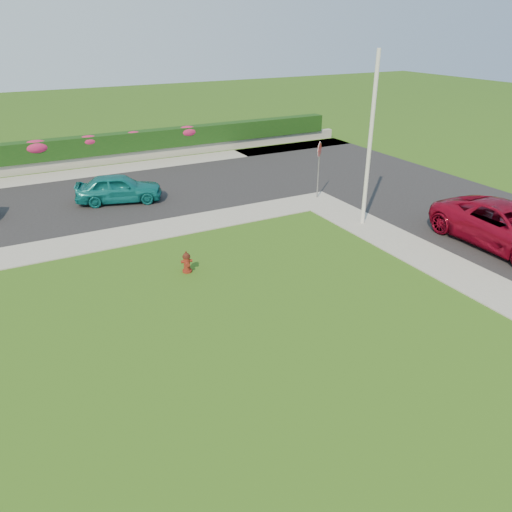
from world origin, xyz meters
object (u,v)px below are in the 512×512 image
suv_red (508,227)px  sedan_teal (119,188)px  fire_hydrant (187,262)px  stop_sign (319,156)px  utility_pole (370,142)px

suv_red → sedan_teal: suv_red is taller
fire_hydrant → stop_sign: size_ratio=0.28×
sedan_teal → utility_pole: bearing=-115.8°
utility_pole → stop_sign: utility_pole is taller
sedan_teal → utility_pole: 11.42m
sedan_teal → suv_red: bearing=-120.0°
suv_red → utility_pole: utility_pole is taller
utility_pole → stop_sign: bearing=86.2°
fire_hydrant → utility_pole: (8.04, 0.75, 3.03)m
fire_hydrant → sedan_teal: size_ratio=0.19×
suv_red → sedan_teal: size_ratio=1.48×
suv_red → stop_sign: size_ratio=2.12×
suv_red → utility_pole: bearing=126.0°
utility_pole → stop_sign: (0.24, 3.68, -1.38)m
fire_hydrant → stop_sign: bearing=37.5°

